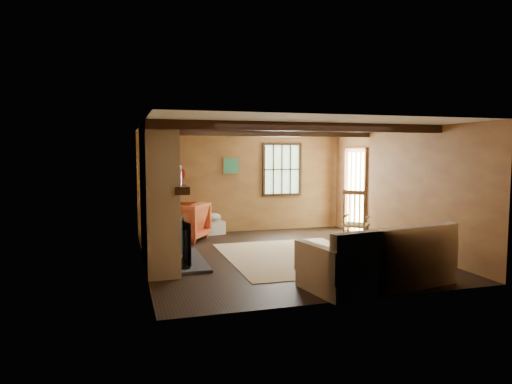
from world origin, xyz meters
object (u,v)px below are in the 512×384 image
object	(u,v)px
rocking_chair	(355,223)
laundry_basket	(213,228)
sofa	(380,264)
armchair	(184,221)
fireplace	(159,200)

from	to	relation	value
rocking_chair	laundry_basket	bearing A→B (deg)	-2.69
sofa	armchair	bearing A→B (deg)	107.92
armchair	fireplace	bearing A→B (deg)	13.76
fireplace	armchair	bearing A→B (deg)	70.91
rocking_chair	sofa	xyz separation A→B (m)	(-0.96, -2.48, -0.18)
fireplace	sofa	size ratio (longest dim) A/B	1.02
laundry_basket	fireplace	bearing A→B (deg)	-119.28
fireplace	laundry_basket	bearing A→B (deg)	60.72
fireplace	armchair	world-z (taller)	fireplace
sofa	laundry_basket	xyz separation A→B (m)	(-1.51, 4.81, -0.17)
fireplace	laundry_basket	world-z (taller)	fireplace
rocking_chair	armchair	size ratio (longest dim) A/B	1.29
laundry_basket	armchair	xyz separation A→B (m)	(-0.74, -0.56, 0.27)
fireplace	rocking_chair	world-z (taller)	fireplace
armchair	laundry_basket	bearing A→B (deg)	159.96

